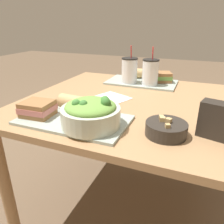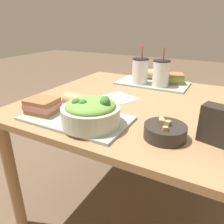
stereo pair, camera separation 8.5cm
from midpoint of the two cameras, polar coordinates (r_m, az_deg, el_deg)
The scene contains 14 objects.
ground_plane at distance 1.55m, azimuth 2.91°, elevation -22.38°, with size 12.00×12.00×0.00m, color brown.
dining_table at distance 1.20m, azimuth 3.49°, elevation -1.11°, with size 1.15×1.04×0.71m.
tray_near at distance 0.94m, azimuth -12.47°, elevation -2.08°, with size 0.46×0.26×0.01m.
tray_far at distance 1.51m, azimuth 6.08°, elevation 7.70°, with size 0.46×0.26×0.01m.
salad_bowl at distance 0.85m, azimuth -8.42°, elevation -0.26°, with size 0.23×0.23×0.12m.
soup_bowl at distance 0.82m, azimuth 11.09°, elevation -4.28°, with size 0.15×0.15×0.07m.
sandwich_near at distance 1.01m, azimuth -21.20°, elevation 0.78°, with size 0.14×0.12×0.06m.
baguette_near at distance 1.03m, azimuth -12.25°, elevation 2.38°, with size 0.15×0.08×0.07m.
sandwich_far at distance 1.51m, azimuth 11.24°, elevation 8.95°, with size 0.16×0.15×0.06m.
baguette_far at distance 1.59m, azimuth 5.78°, elevation 10.02°, with size 0.12×0.09×0.07m.
drink_cup_dark at distance 1.45m, azimuth 2.87°, elevation 10.57°, with size 0.10×0.10×0.24m.
drink_cup_red at distance 1.41m, azimuth 8.24°, elevation 10.02°, with size 0.10×0.10×0.24m.
chip_bag at distance 0.84m, azimuth 24.30°, elevation -2.39°, with size 0.16×0.10×0.13m.
napkin_folded at distance 1.21m, azimuth -1.62°, elevation 3.85°, with size 0.21×0.18×0.00m.
Camera 1 is at (0.30, -1.06, 1.10)m, focal length 35.00 mm.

